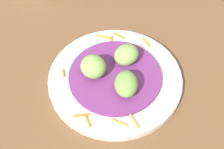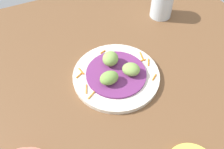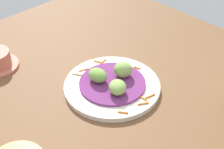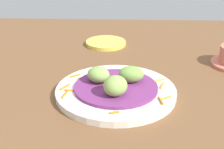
{
  "view_description": "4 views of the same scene",
  "coord_description": "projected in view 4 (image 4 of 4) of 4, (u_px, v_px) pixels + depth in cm",
  "views": [
    {
      "loc": [
        -3.37,
        -36.8,
        51.63
      ],
      "look_at": [
        -6.29,
        -0.38,
        4.61
      ],
      "focal_mm": 51.32,
      "sensor_mm": 36.0,
      "label": 1
    },
    {
      "loc": [
        35.38,
        -20.19,
        58.38
      ],
      "look_at": [
        -5.09,
        -1.64,
        4.78
      ],
      "focal_mm": 39.3,
      "sensor_mm": 36.0,
      "label": 2
    },
    {
      "loc": [
        40.53,
        46.9,
        58.3
      ],
      "look_at": [
        -7.23,
        -1.61,
        4.9
      ],
      "focal_mm": 51.99,
      "sensor_mm": 36.0,
      "label": 3
    },
    {
      "loc": [
        -65.75,
        -1.59,
        34.42
      ],
      "look_at": [
        -5.12,
        0.84,
        6.38
      ],
      "focal_mm": 51.33,
      "sensor_mm": 36.0,
      "label": 4
    }
  ],
  "objects": [
    {
      "name": "side_plate_small",
      "position": [
        106.0,
        43.0,
        0.97
      ],
      "size": [
        12.05,
        12.05,
        1.08
      ],
      "primitive_type": "cylinder",
      "color": "#E0CC4C",
      "rests_on": "table_surface"
    },
    {
      "name": "guac_scoop_center",
      "position": [
        115.0,
        86.0,
        0.63
      ],
      "size": [
        6.75,
        6.73,
        4.11
      ],
      "primitive_type": "ellipsoid",
      "rotation": [
        0.0,
        0.0,
        5.54
      ],
      "color": "#84A851",
      "rests_on": "cabbage_bed"
    },
    {
      "name": "cabbage_bed",
      "position": [
        115.0,
        87.0,
        0.67
      ],
      "size": [
        17.65,
        17.65,
        0.64
      ],
      "primitive_type": "cylinder",
      "color": "#702D6B",
      "rests_on": "main_plate"
    },
    {
      "name": "main_plate",
      "position": [
        115.0,
        91.0,
        0.68
      ],
      "size": [
        25.47,
        25.47,
        1.41
      ],
      "primitive_type": "cylinder",
      "color": "silver",
      "rests_on": "table_surface"
    },
    {
      "name": "guac_scoop_left",
      "position": [
        98.0,
        75.0,
        0.68
      ],
      "size": [
        6.6,
        6.73,
        3.31
      ],
      "primitive_type": "ellipsoid",
      "rotation": [
        0.0,
        0.0,
        5.63
      ],
      "color": "#84A851",
      "rests_on": "cabbage_bed"
    },
    {
      "name": "guac_scoop_right",
      "position": [
        131.0,
        74.0,
        0.68
      ],
      "size": [
        4.46,
        5.66,
        3.5
      ],
      "primitive_type": "ellipsoid",
      "rotation": [
        0.0,
        0.0,
        4.77
      ],
      "color": "#759E47",
      "rests_on": "cabbage_bed"
    },
    {
      "name": "carrot_garnish",
      "position": [
        117.0,
        90.0,
        0.67
      ],
      "size": [
        17.13,
        22.93,
        0.4
      ],
      "color": "orange",
      "rests_on": "main_plate"
    },
    {
      "name": "table_surface",
      "position": [
        117.0,
        86.0,
        0.74
      ],
      "size": [
        110.0,
        110.0,
        2.0
      ],
      "primitive_type": "cube",
      "color": "brown",
      "rests_on": "ground"
    }
  ]
}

